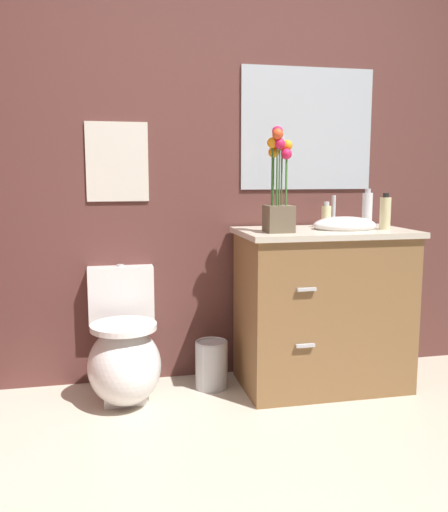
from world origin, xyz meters
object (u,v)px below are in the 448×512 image
at_px(vanity_cabinet, 323,306).
at_px(hand_wash_bottle, 385,213).
at_px(toilet, 124,355).
at_px(lotion_bottle, 326,216).
at_px(wall_poster, 117,162).
at_px(trash_bin, 211,364).
at_px(soap_bottle, 367,209).
at_px(flower_vase, 279,193).
at_px(wall_mirror, 307,129).

distance_m(vanity_cabinet, hand_wash_bottle, 0.62).
xyz_separation_m(toilet, hand_wash_bottle, (1.42, -0.09, 0.74)).
xyz_separation_m(lotion_bottle, hand_wash_bottle, (0.27, -0.19, 0.03)).
height_order(vanity_cabinet, wall_poster, wall_poster).
xyz_separation_m(hand_wash_bottle, trash_bin, (-0.94, 0.15, -0.84)).
relative_size(soap_bottle, wall_poster, 0.51).
bearing_deg(flower_vase, vanity_cabinet, 15.75).
bearing_deg(wall_mirror, soap_bottle, -26.66).
xyz_separation_m(vanity_cabinet, hand_wash_bottle, (0.32, -0.07, 0.52)).
height_order(vanity_cabinet, hand_wash_bottle, hand_wash_bottle).
height_order(wall_poster, wall_mirror, wall_mirror).
bearing_deg(flower_vase, toilet, 172.32).
distance_m(hand_wash_bottle, trash_bin, 1.27).
height_order(soap_bottle, lotion_bottle, soap_bottle).
height_order(hand_wash_bottle, trash_bin, hand_wash_bottle).
relative_size(vanity_cabinet, wall_poster, 2.48).
bearing_deg(hand_wash_bottle, toilet, 176.22).
bearing_deg(wall_poster, hand_wash_bottle, -14.25).
bearing_deg(soap_bottle, flower_vase, -160.41).
xyz_separation_m(soap_bottle, wall_poster, (-1.42, 0.16, 0.27)).
bearing_deg(soap_bottle, hand_wash_bottle, -88.40).
xyz_separation_m(vanity_cabinet, flower_vase, (-0.29, -0.08, 0.64)).
bearing_deg(vanity_cabinet, hand_wash_bottle, -11.86).
distance_m(soap_bottle, wall_mirror, 0.58).
bearing_deg(hand_wash_bottle, wall_poster, 165.75).
height_order(flower_vase, hand_wash_bottle, flower_vase).
distance_m(soap_bottle, trash_bin, 1.27).
bearing_deg(wall_poster, lotion_bottle, -8.60).
height_order(flower_vase, trash_bin, flower_vase).
bearing_deg(lotion_bottle, trash_bin, -176.91).
height_order(flower_vase, lotion_bottle, flower_vase).
xyz_separation_m(toilet, flower_vase, (0.81, -0.11, 0.85)).
distance_m(toilet, vanity_cabinet, 1.12).
relative_size(vanity_cabinet, wall_mirror, 1.33).
distance_m(soap_bottle, hand_wash_bottle, 0.20).
height_order(hand_wash_bottle, wall_poster, wall_poster).
height_order(vanity_cabinet, soap_bottle, soap_bottle).
distance_m(toilet, trash_bin, 0.50).
bearing_deg(lotion_bottle, wall_poster, 171.40).
distance_m(toilet, wall_poster, 1.05).
bearing_deg(trash_bin, toilet, -173.38).
distance_m(toilet, hand_wash_bottle, 1.61).
xyz_separation_m(toilet, wall_mirror, (1.10, 0.27, 1.21)).
relative_size(soap_bottle, wall_mirror, 0.27).
bearing_deg(trash_bin, hand_wash_bottle, -9.04).
distance_m(trash_bin, wall_poster, 1.24).
height_order(flower_vase, wall_mirror, wall_mirror).
bearing_deg(flower_vase, soap_bottle, 19.59).
distance_m(flower_vase, trash_bin, 1.02).
distance_m(lotion_bottle, hand_wash_bottle, 0.33).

